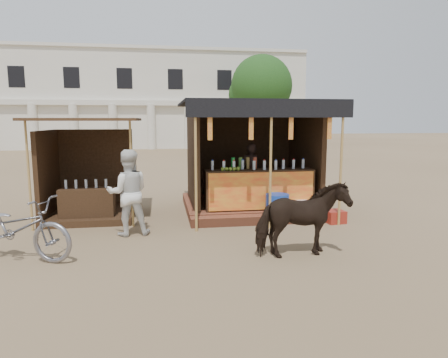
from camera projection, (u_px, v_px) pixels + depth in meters
ground at (238, 254)px, 7.04m from camera, size 120.00×120.00×0.00m
main_stall at (251, 171)px, 10.33m from camera, size 3.60×3.61×2.78m
secondary_stall at (83, 182)px, 9.59m from camera, size 2.40×2.40×2.38m
cow at (302, 220)px, 6.79m from camera, size 1.62×0.87×1.31m
motorbike at (16, 229)px, 6.66m from camera, size 2.19×1.41×1.08m
bystander at (128, 193)px, 8.09m from camera, size 0.92×0.75×1.75m
blue_barrel at (277, 208)px, 9.15m from camera, size 0.66×0.66×0.66m
red_crate at (334, 217)px, 9.16m from camera, size 0.46×0.45×0.28m
cooler at (294, 208)px, 9.61m from camera, size 0.76×0.65×0.46m
background_building at (152, 101)px, 35.40m from camera, size 26.00×7.45×8.18m
tree at (259, 88)px, 28.90m from camera, size 4.50×4.40×7.00m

